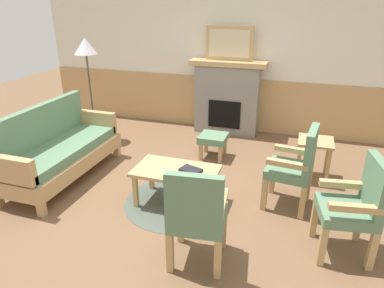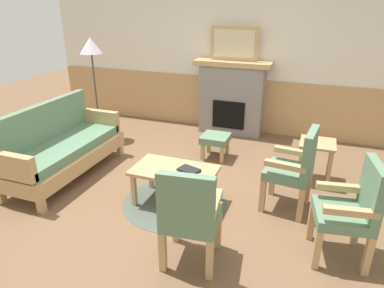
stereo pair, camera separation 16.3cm
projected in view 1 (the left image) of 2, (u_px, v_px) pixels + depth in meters
The scene contains 14 objects.
ground_plane at pixel (183, 195), 4.27m from camera, with size 14.00×14.00×0.00m, color brown.
wall_back at pixel (232, 56), 6.03m from camera, with size 7.20×0.14×2.70m.
fireplace at pixel (227, 97), 6.07m from camera, with size 1.30×0.44×1.28m.
framed_picture at pixel (229, 43), 5.72m from camera, with size 0.80×0.04×0.56m.
couch at pixel (60, 150), 4.56m from camera, with size 0.70×1.80×0.98m.
coffee_table at pixel (176, 174), 3.98m from camera, with size 0.96×0.56×0.44m.
round_rug at pixel (177, 202), 4.13m from camera, with size 1.24×1.24×0.01m, color #4C564C.
book_on_table at pixel (191, 170), 3.91m from camera, with size 0.23×0.16×0.03m, color black.
footstool at pixel (213, 140), 5.20m from camera, with size 0.40×0.40×0.36m.
armchair_near_fireplace at pixel (296, 165), 3.85m from camera, with size 0.53×0.53×0.98m.
armchair_by_window_left at pixel (356, 204), 3.11m from camera, with size 0.55×0.55×0.98m.
armchair_front_left at pixel (197, 214), 2.97m from camera, with size 0.53×0.53×0.98m.
side_table at pixel (315, 148), 4.52m from camera, with size 0.44×0.44×0.55m.
floor_lamp_by_couch at pixel (86, 53), 5.47m from camera, with size 0.36×0.36×1.68m.
Camera 1 is at (1.25, -3.47, 2.25)m, focal length 32.34 mm.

